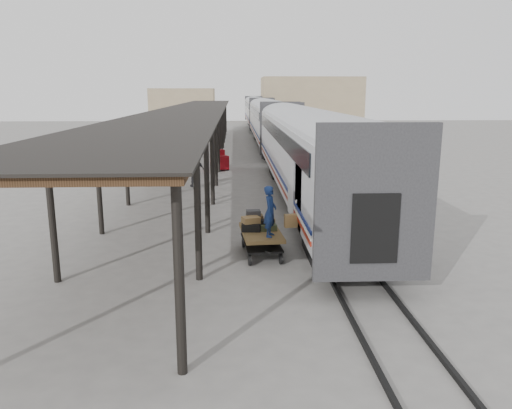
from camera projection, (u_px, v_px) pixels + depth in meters
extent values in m
plane|color=slate|center=(244.00, 257.00, 16.66)|extent=(160.00, 160.00, 0.00)
cube|color=silver|center=(307.00, 151.00, 24.02)|extent=(3.00, 24.00, 2.90)
cube|color=#28282B|center=(375.00, 206.00, 12.42)|extent=(3.04, 0.22, 3.50)
cube|color=black|center=(275.00, 132.00, 23.75)|extent=(0.04, 22.08, 0.65)
cube|color=black|center=(306.00, 186.00, 24.39)|extent=(2.55, 23.04, 0.50)
cube|color=silver|center=(269.00, 120.00, 49.35)|extent=(3.00, 24.00, 2.90)
cube|color=#28282B|center=(280.00, 129.00, 37.75)|extent=(3.04, 0.22, 3.50)
cube|color=black|center=(254.00, 111.00, 49.08)|extent=(0.04, 22.08, 0.65)
cube|color=black|center=(269.00, 138.00, 49.72)|extent=(2.55, 23.04, 0.50)
cube|color=silver|center=(257.00, 111.00, 74.68)|extent=(3.00, 24.00, 2.90)
cube|color=#28282B|center=(261.00, 114.00, 63.09)|extent=(3.04, 0.22, 3.50)
cube|color=black|center=(247.00, 105.00, 74.42)|extent=(0.04, 22.08, 0.65)
cube|color=black|center=(257.00, 122.00, 75.06)|extent=(2.55, 23.04, 0.50)
cube|color=black|center=(305.00, 196.00, 15.78)|extent=(0.50, 1.70, 2.00)
imported|color=silver|center=(305.00, 201.00, 15.81)|extent=(0.72, 0.89, 1.72)
cube|color=olive|center=(293.00, 221.00, 15.78)|extent=(0.57, 0.25, 0.42)
cube|color=#422B19|center=(194.00, 110.00, 39.01)|extent=(4.60, 64.00, 0.18)
cube|color=black|center=(194.00, 108.00, 38.98)|extent=(4.90, 64.30, 0.06)
cylinder|color=black|center=(169.00, 136.00, 39.36)|extent=(0.20, 0.20, 4.00)
cylinder|color=black|center=(197.00, 117.00, 69.57)|extent=(0.20, 0.20, 4.00)
cylinder|color=black|center=(179.00, 277.00, 9.34)|extent=(0.20, 0.20, 4.00)
cylinder|color=black|center=(221.00, 135.00, 39.54)|extent=(0.20, 0.20, 4.00)
cylinder|color=black|center=(226.00, 116.00, 69.74)|extent=(0.20, 0.20, 4.00)
cube|color=black|center=(262.00, 146.00, 49.88)|extent=(0.10, 150.00, 0.12)
cube|color=black|center=(276.00, 146.00, 49.94)|extent=(0.10, 150.00, 0.12)
cube|color=tan|center=(311.00, 99.00, 92.37)|extent=(18.00, 10.00, 8.00)
cube|color=tan|center=(183.00, 104.00, 95.46)|extent=(12.00, 8.00, 6.00)
cube|color=brown|center=(261.00, 232.00, 16.63)|extent=(1.45, 2.50, 0.12)
cube|color=black|center=(261.00, 242.00, 16.71)|extent=(1.34, 2.39, 0.06)
cylinder|color=black|center=(250.00, 259.00, 15.78)|extent=(0.11, 0.41, 0.40)
cylinder|color=black|center=(281.00, 258.00, 15.91)|extent=(0.11, 0.41, 0.40)
cylinder|color=black|center=(243.00, 242.00, 17.62)|extent=(0.11, 0.41, 0.40)
cylinder|color=black|center=(271.00, 241.00, 17.75)|extent=(0.11, 0.41, 0.40)
cube|color=#333335|center=(253.00, 224.00, 17.10)|extent=(0.72, 0.57, 0.22)
cube|color=olive|center=(267.00, 222.00, 17.27)|extent=(0.62, 0.47, 0.21)
cube|color=black|center=(251.00, 227.00, 16.59)|extent=(0.65, 0.47, 0.25)
cube|color=#3E472B|center=(268.00, 227.00, 16.69)|extent=(0.60, 0.47, 0.20)
cube|color=#4C381E|center=(254.00, 218.00, 17.01)|extent=(0.58, 0.44, 0.20)
cube|color=olive|center=(251.00, 220.00, 16.62)|extent=(0.65, 0.56, 0.22)
cube|color=#333335|center=(253.00, 213.00, 16.97)|extent=(0.50, 0.37, 0.17)
cube|color=black|center=(268.00, 222.00, 16.74)|extent=(0.48, 0.39, 0.15)
cube|color=maroon|center=(220.00, 162.00, 35.13)|extent=(1.39, 1.78, 0.93)
cube|color=maroon|center=(218.00, 152.00, 35.37)|extent=(1.04, 0.88, 0.36)
cylinder|color=black|center=(216.00, 168.00, 34.55)|extent=(0.24, 0.39, 0.37)
cylinder|color=black|center=(228.00, 168.00, 34.85)|extent=(0.24, 0.39, 0.37)
cylinder|color=black|center=(212.00, 166.00, 35.59)|extent=(0.24, 0.39, 0.37)
cylinder|color=black|center=(223.00, 166.00, 35.88)|extent=(0.24, 0.39, 0.37)
imported|color=navy|center=(270.00, 211.00, 15.81)|extent=(0.53, 0.68, 1.64)
imported|color=black|center=(194.00, 170.00, 28.70)|extent=(1.24, 0.86, 1.95)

